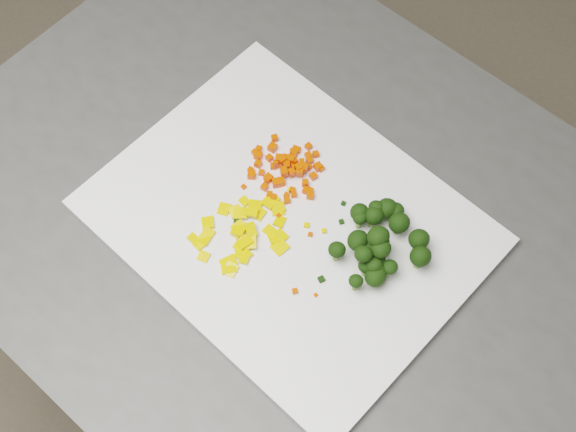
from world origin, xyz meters
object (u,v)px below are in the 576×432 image
at_px(carrot_pile, 289,163).
at_px(pepper_pile, 239,226).
at_px(counter_block, 307,356).
at_px(cutting_board, 288,222).
at_px(broccoli_pile, 373,244).

distance_m(carrot_pile, pepper_pile, 0.10).
distance_m(counter_block, cutting_board, 0.46).
xyz_separation_m(carrot_pile, broccoli_pile, (0.13, -0.06, 0.01)).
height_order(counter_block, broccoli_pile, broccoli_pile).
relative_size(counter_block, broccoli_pile, 8.36).
relative_size(pepper_pile, broccoli_pile, 0.97).
distance_m(cutting_board, carrot_pile, 0.07).
xyz_separation_m(pepper_pile, broccoli_pile, (0.15, 0.03, 0.02)).
bearing_deg(pepper_pile, cutting_board, 36.59).
height_order(cutting_board, pepper_pile, pepper_pile).
xyz_separation_m(cutting_board, carrot_pile, (-0.03, 0.06, 0.02)).
bearing_deg(counter_block, broccoli_pile, 0.64).
height_order(cutting_board, broccoli_pile, broccoli_pile).
relative_size(carrot_pile, broccoli_pile, 0.83).
distance_m(pepper_pile, broccoli_pile, 0.15).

